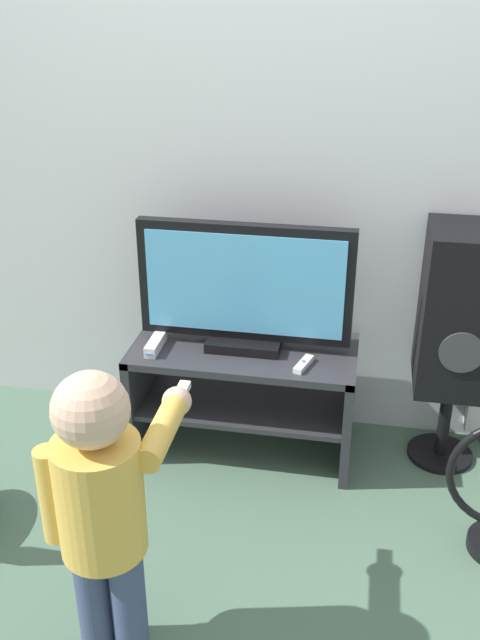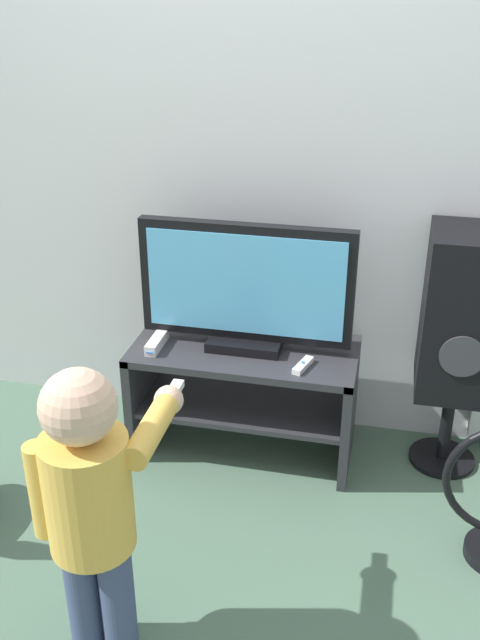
% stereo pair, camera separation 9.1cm
% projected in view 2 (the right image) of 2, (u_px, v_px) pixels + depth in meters
% --- Properties ---
extents(ground_plane, '(16.00, 16.00, 0.00)m').
position_uv_depth(ground_plane, '(233.00, 476.00, 2.90)').
color(ground_plane, '#4C6B56').
extents(wall_back, '(10.00, 0.06, 2.60)m').
position_uv_depth(wall_back, '(262.00, 127.00, 2.78)').
color(wall_back, silver).
rests_on(wall_back, ground_plane).
extents(tv_stand, '(0.91, 0.43, 0.48)m').
position_uv_depth(tv_stand, '(245.00, 383.00, 2.95)').
color(tv_stand, '#2D2D33').
rests_on(tv_stand, ground_plane).
extents(television, '(0.85, 0.20, 0.52)m').
position_uv_depth(television, '(246.00, 289.00, 2.78)').
color(television, black).
rests_on(television, tv_stand).
extents(game_console, '(0.05, 0.19, 0.04)m').
position_uv_depth(game_console, '(157.00, 342.00, 2.88)').
color(game_console, white).
rests_on(game_console, tv_stand).
extents(remote_primary, '(0.07, 0.13, 0.03)m').
position_uv_depth(remote_primary, '(303.00, 365.00, 2.73)').
color(remote_primary, white).
rests_on(remote_primary, tv_stand).
extents(child, '(0.36, 0.52, 0.95)m').
position_uv_depth(child, '(91.00, 493.00, 1.95)').
color(child, '#3F4C72').
rests_on(child, ground_plane).
extents(speaker_tower, '(0.30, 0.34, 1.01)m').
position_uv_depth(speaker_tower, '(463.00, 318.00, 2.70)').
color(speaker_tower, black).
rests_on(speaker_tower, ground_plane).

